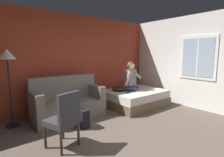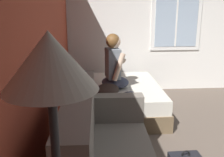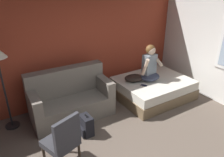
{
  "view_description": "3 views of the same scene",
  "coord_description": "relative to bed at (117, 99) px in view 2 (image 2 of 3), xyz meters",
  "views": [
    {
      "loc": [
        -2.02,
        -1.98,
        1.6
      ],
      "look_at": [
        1.02,
        1.83,
        0.9
      ],
      "focal_mm": 28.0,
      "sensor_mm": 36.0,
      "label": 1
    },
    {
      "loc": [
        -2.39,
        2.13,
        1.79
      ],
      "look_at": [
        1.2,
        1.86,
        0.77
      ],
      "focal_mm": 42.0,
      "sensor_mm": 36.0,
      "label": 2
    },
    {
      "loc": [
        -1.64,
        -1.9,
        2.77
      ],
      "look_at": [
        0.66,
        1.8,
        0.75
      ],
      "focal_mm": 35.0,
      "sensor_mm": 36.0,
      "label": 3
    }
  ],
  "objects": [
    {
      "name": "person_seated",
      "position": [
        -0.09,
        0.07,
        0.6
      ],
      "size": [
        0.58,
        0.51,
        0.88
      ],
      "color": "#383D51",
      "rests_on": "bed"
    },
    {
      "name": "floor_lamp",
      "position": [
        -3.26,
        0.57,
        1.19
      ],
      "size": [
        0.36,
        0.36,
        1.7
      ],
      "color": "black",
      "rests_on": "ground"
    },
    {
      "name": "throw_pillow",
      "position": [
        -0.45,
        0.2,
        0.31
      ],
      "size": [
        0.54,
        0.44,
        0.14
      ],
      "primitive_type": "ellipsoid",
      "rotation": [
        0.0,
        0.0,
        -0.18
      ],
      "color": "#2D231E",
      "rests_on": "bed"
    },
    {
      "name": "wall_back_accent",
      "position": [
        -1.82,
        0.99,
        1.11
      ],
      "size": [
        10.98,
        0.16,
        2.7
      ],
      "primitive_type": "cube",
      "color": "#993823",
      "rests_on": "ground"
    },
    {
      "name": "bed",
      "position": [
        0.0,
        0.0,
        0.0
      ],
      "size": [
        1.77,
        1.44,
        0.48
      ],
      "color": "brown",
      "rests_on": "ground"
    },
    {
      "name": "cell_phone",
      "position": [
        -0.42,
        -0.14,
        0.25
      ],
      "size": [
        0.14,
        0.16,
        0.01
      ],
      "primitive_type": "cube",
      "rotation": [
        0.0,
        0.0,
        3.71
      ],
      "color": "black",
      "rests_on": "bed"
    },
    {
      "name": "wall_side_with_window",
      "position": [
        1.25,
        -1.71,
        1.12
      ],
      "size": [
        0.19,
        6.67,
        2.7
      ],
      "color": "silver",
      "rests_on": "ground"
    }
  ]
}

